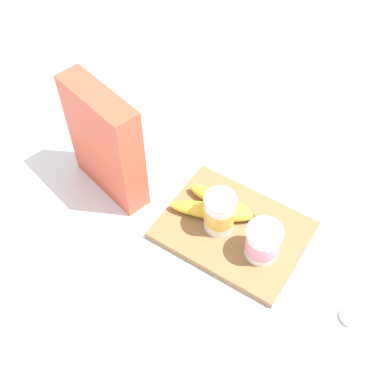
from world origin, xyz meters
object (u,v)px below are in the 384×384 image
object	(u,v)px
yogurt_cup_back	(219,213)
banana_bunch	(216,206)
yogurt_cup_front	(263,242)
spoon	(338,306)
cereal_box	(105,143)
cutting_board	(233,230)

from	to	relation	value
yogurt_cup_back	banana_bunch	distance (m)	0.05
yogurt_cup_front	spoon	xyz separation A→B (m)	(-0.18, 0.02, -0.05)
cereal_box	yogurt_cup_back	world-z (taller)	cereal_box
yogurt_cup_back	spoon	xyz separation A→B (m)	(-0.28, 0.03, -0.06)
yogurt_cup_front	cereal_box	bearing A→B (deg)	1.58
cutting_board	yogurt_cup_back	size ratio (longest dim) A/B	3.16
cutting_board	yogurt_cup_front	world-z (taller)	yogurt_cup_front
yogurt_cup_front	banana_bunch	size ratio (longest dim) A/B	0.44
yogurt_cup_front	spoon	size ratio (longest dim) A/B	0.67
yogurt_cup_front	spoon	world-z (taller)	yogurt_cup_front
cereal_box	banana_bunch	xyz separation A→B (m)	(-0.24, -0.05, -0.10)
cutting_board	banana_bunch	size ratio (longest dim) A/B	1.66
yogurt_cup_back	spoon	world-z (taller)	yogurt_cup_back
cutting_board	spoon	size ratio (longest dim) A/B	2.50
yogurt_cup_front	cutting_board	bearing A→B (deg)	-17.04
cutting_board	spoon	bearing A→B (deg)	170.94
banana_bunch	spoon	world-z (taller)	banana_bunch
cereal_box	spoon	distance (m)	0.57
spoon	cutting_board	bearing A→B (deg)	-9.06
yogurt_cup_back	banana_bunch	xyz separation A→B (m)	(0.03, -0.03, -0.03)
banana_bunch	cutting_board	bearing A→B (deg)	162.35
yogurt_cup_front	banana_bunch	distance (m)	0.14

